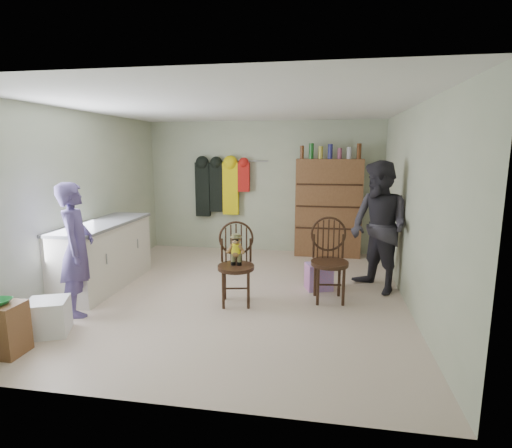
% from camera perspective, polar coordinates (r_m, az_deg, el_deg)
% --- Properties ---
extents(ground_plane, '(5.00, 5.00, 0.00)m').
position_cam_1_polar(ground_plane, '(5.62, -2.90, -9.87)').
color(ground_plane, beige).
rests_on(ground_plane, ground).
extents(room_walls, '(5.00, 5.00, 5.00)m').
position_cam_1_polar(room_walls, '(5.80, -1.90, 6.78)').
color(room_walls, '#B7BE9F').
rests_on(room_walls, ground).
extents(counter, '(0.64, 1.86, 0.94)m').
position_cam_1_polar(counter, '(6.18, -20.92, -4.07)').
color(counter, silver).
rests_on(counter, ground).
extents(stool, '(0.36, 0.31, 0.51)m').
position_cam_1_polar(stool, '(4.66, -32.32, -12.55)').
color(stool, brown).
rests_on(stool, ground).
extents(bowl, '(0.19, 0.19, 0.05)m').
position_cam_1_polar(bowl, '(4.56, -32.67, -9.30)').
color(bowl, green).
rests_on(bowl, stool).
extents(plastic_tub, '(0.51, 0.50, 0.38)m').
position_cam_1_polar(plastic_tub, '(4.93, -27.51, -11.69)').
color(plastic_tub, white).
rests_on(plastic_tub, ground).
extents(chair_front, '(0.55, 0.55, 1.05)m').
position_cam_1_polar(chair_front, '(5.12, -2.86, -4.81)').
color(chair_front, '#3B2214').
rests_on(chair_front, ground).
extents(chair_far, '(0.54, 0.54, 1.09)m').
position_cam_1_polar(chair_far, '(5.33, 10.40, -4.54)').
color(chair_far, '#3B2214').
rests_on(chair_far, ground).
extents(striped_bag, '(0.42, 0.37, 0.37)m').
position_cam_1_polar(striped_bag, '(5.78, 8.96, -7.42)').
color(striped_bag, pink).
rests_on(striped_bag, ground).
extents(person_left, '(0.56, 0.68, 1.59)m').
position_cam_1_polar(person_left, '(5.20, -24.22, -3.29)').
color(person_left, '#51437C').
rests_on(person_left, ground).
extents(person_right, '(1.07, 1.12, 1.82)m').
position_cam_1_polar(person_right, '(5.73, 17.14, -0.45)').
color(person_right, '#2D2B33').
rests_on(person_right, ground).
extents(dresser, '(1.20, 0.39, 2.08)m').
position_cam_1_polar(dresser, '(7.51, 10.29, 2.36)').
color(dresser, brown).
rests_on(dresser, ground).
extents(coat_rack, '(1.42, 0.12, 1.09)m').
position_cam_1_polar(coat_rack, '(7.81, -5.13, 5.29)').
color(coat_rack, '#99999E').
rests_on(coat_rack, ground).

